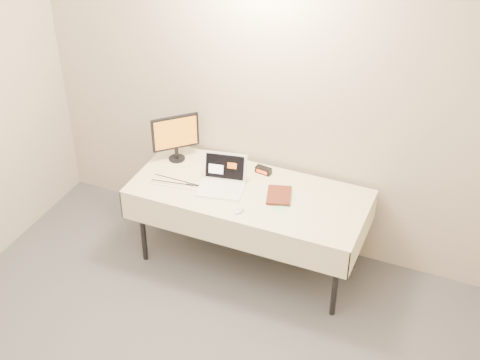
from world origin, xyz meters
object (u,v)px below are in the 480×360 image
at_px(laptop, 222,180).
at_px(monitor, 175,135).
at_px(table, 249,197).
at_px(book, 267,183).

height_order(laptop, monitor, monitor).
relative_size(laptop, monitor, 0.99).
bearing_deg(table, book, -2.27).
bearing_deg(monitor, book, -56.53).
distance_m(table, book, 0.24).
bearing_deg(table, laptop, -173.99).
relative_size(laptop, book, 1.63).
xyz_separation_m(laptop, book, (0.37, 0.02, 0.06)).
distance_m(laptop, monitor, 0.59).
distance_m(table, laptop, 0.25).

